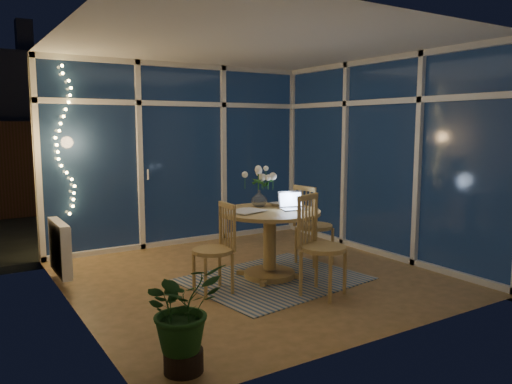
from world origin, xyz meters
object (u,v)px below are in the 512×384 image
Objects in this scene: dining_table at (270,244)px; chair_left at (213,248)px; laptop at (294,200)px; potted_plant at (183,320)px; flower_vase at (259,198)px; chair_right at (315,224)px; chair_front at (323,245)px.

chair_left is (-0.79, -0.13, 0.08)m from dining_table.
potted_plant is at bearing -130.80° from laptop.
laptop reaches higher than flower_vase.
flower_vase is at bearing 118.85° from chair_left.
flower_vase is at bearing 74.40° from chair_right.
dining_table is 1.09× the size of chair_front.
chair_front is 1.37× the size of potted_plant.
chair_left is 0.93× the size of chair_right.
flower_vase is (0.04, 0.29, 0.49)m from dining_table.
chair_right is 0.70m from laptop.
potted_plant is at bearing 178.56° from chair_front.
dining_table reaches higher than potted_plant.
dining_table is at bearing -97.97° from flower_vase.
chair_left is at bearing 55.69° from potted_plant.
chair_right is 1.17m from chair_front.
potted_plant is (-1.73, -1.51, -0.01)m from dining_table.
chair_left is 1.60m from chair_right.
laptop reaches higher than chair_left.
chair_left is 3.21× the size of laptop.
chair_left is 1.13m from laptop.
chair_front is 1.14m from flower_vase.
chair_front is (0.13, -0.79, 0.13)m from dining_table.
chair_right reaches higher than laptop.
chair_front reaches higher than potted_plant.
chair_front is at bearing 138.72° from chair_right.
chair_right is (0.78, 0.17, 0.12)m from dining_table.
chair_right reaches higher than flower_vase.
dining_table is at bearing 41.13° from potted_plant.
dining_table is at bearing 76.38° from chair_front.
laptop is (-0.52, -0.27, 0.38)m from chair_right.
chair_front reaches higher than chair_left.
chair_right reaches higher than dining_table.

